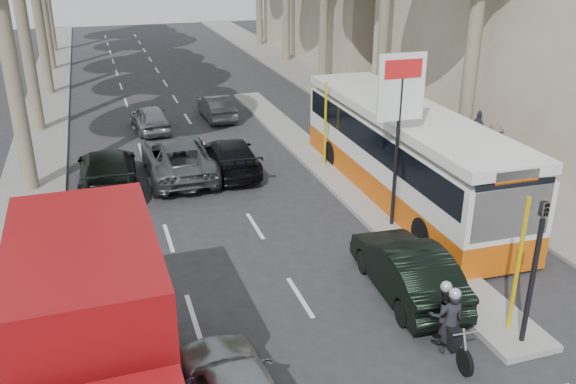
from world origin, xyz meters
name	(u,v)px	position (x,y,z in m)	size (l,w,h in m)	color
ground	(364,335)	(0.00, 0.00, 0.00)	(120.00, 120.00, 0.00)	#28282B
sidewalk_right	(324,85)	(8.60, 25.00, 0.06)	(3.20, 70.00, 0.12)	gray
median_left	(48,94)	(-8.00, 28.00, 0.06)	(2.40, 64.00, 0.12)	gray
traffic_island	(324,165)	(3.25, 11.00, 0.08)	(1.50, 26.00, 0.16)	gray
billboard	(399,117)	(3.25, 5.00, 3.70)	(1.50, 12.10, 5.60)	yellow
traffic_light_island	(538,250)	(3.25, -1.50, 2.49)	(0.16, 0.41, 3.60)	black
dark_hatchback	(407,269)	(1.80, 1.34, 0.73)	(1.55, 4.44, 1.46)	black
queue_car_a	(178,158)	(-2.56, 11.84, 0.75)	(2.50, 5.43, 1.51)	#505458
queue_car_b	(231,156)	(-0.50, 11.66, 0.67)	(1.87, 4.60, 1.33)	black
queue_car_c	(150,118)	(-2.94, 18.39, 0.64)	(1.51, 3.75, 1.28)	gray
queue_car_d	(216,107)	(0.55, 19.52, 0.62)	(1.32, 3.77, 1.24)	#484A4F
queue_car_e	(108,170)	(-5.23, 11.27, 0.75)	(2.10, 5.17, 1.50)	black
red_truck	(93,340)	(-5.93, -1.10, 1.94)	(2.75, 6.93, 3.67)	black
city_bus	(403,150)	(4.80, 7.36, 1.72)	(2.94, 12.47, 3.27)	#D0540B
motorcycle	(447,320)	(1.52, -1.04, 0.77)	(0.74, 2.00, 1.70)	black
pedestrian_near	(479,132)	(10.00, 10.35, 1.05)	(1.09, 0.54, 1.87)	#403651
pedestrian_far	(494,145)	(9.73, 8.89, 0.98)	(1.11, 0.49, 1.71)	#67574D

